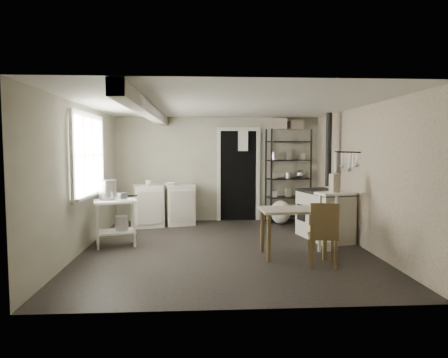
{
  "coord_description": "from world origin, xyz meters",
  "views": [
    {
      "loc": [
        -0.4,
        -6.38,
        1.62
      ],
      "look_at": [
        0.0,
        0.3,
        1.1
      ],
      "focal_mm": 32.0,
      "sensor_mm": 36.0,
      "label": 1
    }
  ],
  "objects": [
    {
      "name": "ceiling",
      "position": [
        0.0,
        0.0,
        2.3
      ],
      "size": [
        5.0,
        5.0,
        0.0
      ],
      "primitive_type": "plane",
      "rotation": [
        3.14,
        0.0,
        0.0
      ],
      "color": "silver",
      "rests_on": "wall_back"
    },
    {
      "name": "side_ledge",
      "position": [
        1.73,
        -0.26,
        0.43
      ],
      "size": [
        0.67,
        0.48,
        0.93
      ],
      "primitive_type": null,
      "rotation": [
        0.0,
        0.0,
        0.28
      ],
      "color": "silver",
      "rests_on": "ground"
    },
    {
      "name": "table_cup",
      "position": [
        1.23,
        -0.72,
        0.81
      ],
      "size": [
        0.13,
        0.13,
        0.09
      ],
      "primitive_type": "imported",
      "rotation": [
        0.0,
        0.0,
        0.29
      ],
      "color": "silver",
      "rests_on": "work_table"
    },
    {
      "name": "base_cabinets",
      "position": [
        -1.16,
        1.98,
        0.46
      ],
      "size": [
        1.41,
        0.88,
        0.86
      ],
      "primitive_type": null,
      "rotation": [
        0.0,
        0.0,
        0.27
      ],
      "color": "silver",
      "rests_on": "ground"
    },
    {
      "name": "shelf_rack",
      "position": [
        1.54,
        2.31,
        0.95
      ],
      "size": [
        1.02,
        0.55,
        2.03
      ],
      "primitive_type": null,
      "rotation": [
        0.0,
        0.0,
        0.19
      ],
      "color": "black",
      "rests_on": "ground"
    },
    {
      "name": "mixing_bowl",
      "position": [
        -1.02,
        1.9,
        0.95
      ],
      "size": [
        0.35,
        0.35,
        0.07
      ],
      "primitive_type": "imported",
      "rotation": [
        0.0,
        0.0,
        -0.32
      ],
      "color": "silver",
      "rests_on": "base_cabinets"
    },
    {
      "name": "wall_right",
      "position": [
        2.25,
        0.0,
        1.15
      ],
      "size": [
        0.02,
        5.0,
        2.3
      ],
      "primitive_type": "cube",
      "color": "#B0AB96",
      "rests_on": "ground"
    },
    {
      "name": "chair",
      "position": [
        1.27,
        -1.09,
        0.48
      ],
      "size": [
        0.43,
        0.45,
        0.89
      ],
      "primitive_type": null,
      "rotation": [
        0.0,
        0.0,
        -0.18
      ],
      "color": "brown",
      "rests_on": "ground"
    },
    {
      "name": "stovepipe",
      "position": [
        2.01,
        0.98,
        1.59
      ],
      "size": [
        0.13,
        0.13,
        1.32
      ],
      "primitive_type": null,
      "rotation": [
        0.0,
        0.0,
        -0.34
      ],
      "color": "black",
      "rests_on": "stove"
    },
    {
      "name": "floor_crock",
      "position": [
        1.62,
        -0.29,
        0.07
      ],
      "size": [
        0.15,
        0.15,
        0.15
      ],
      "primitive_type": "cylinder",
      "rotation": [
        0.0,
        0.0,
        -0.28
      ],
      "color": "silver",
      "rests_on": "ground"
    },
    {
      "name": "stove",
      "position": [
        1.8,
        0.52,
        0.44
      ],
      "size": [
        0.84,
        1.21,
        0.86
      ],
      "primitive_type": null,
      "rotation": [
        0.0,
        0.0,
        0.23
      ],
      "color": "silver",
      "rests_on": "ground"
    },
    {
      "name": "wall_back",
      "position": [
        0.0,
        2.5,
        1.15
      ],
      "size": [
        4.5,
        0.02,
        2.3
      ],
      "primitive_type": "cube",
      "color": "#B0AB96",
      "rests_on": "ground"
    },
    {
      "name": "wallpaper_panel",
      "position": [
        2.24,
        0.0,
        1.15
      ],
      "size": [
        0.01,
        5.0,
        2.3
      ],
      "primitive_type": null,
      "color": "#C1B49D",
      "rests_on": "wall_right"
    },
    {
      "name": "storage_box_a",
      "position": [
        1.34,
        2.34,
        2.01
      ],
      "size": [
        0.39,
        0.36,
        0.23
      ],
      "primitive_type": "cube",
      "rotation": [
        0.0,
        0.0,
        -0.2
      ],
      "color": "beige",
      "rests_on": "shelf_rack"
    },
    {
      "name": "oats_box",
      "position": [
        1.71,
        -0.24,
        1.01
      ],
      "size": [
        0.12,
        0.19,
        0.28
      ],
      "primitive_type": "cube",
      "rotation": [
        0.0,
        0.0,
        0.05
      ],
      "color": "beige",
      "rests_on": "side_ledge"
    },
    {
      "name": "counter_cup",
      "position": [
        -1.47,
        1.9,
        0.97
      ],
      "size": [
        0.16,
        0.16,
        0.1
      ],
      "primitive_type": "imported",
      "rotation": [
        0.0,
        0.0,
        -0.32
      ],
      "color": "silver",
      "rests_on": "base_cabinets"
    },
    {
      "name": "utensil_rail",
      "position": [
        2.19,
        0.6,
        1.55
      ],
      "size": [
        0.06,
        1.2,
        0.44
      ],
      "primitive_type": null,
      "color": "silver",
      "rests_on": "wall_right"
    },
    {
      "name": "saucepan",
      "position": [
        -1.66,
        0.14,
        0.85
      ],
      "size": [
        0.23,
        0.23,
        0.1
      ],
      "primitive_type": "cylinder",
      "rotation": [
        0.0,
        0.0,
        0.4
      ],
      "color": "silver",
      "rests_on": "prep_table"
    },
    {
      "name": "stockpot",
      "position": [
        -1.93,
        0.26,
        0.94
      ],
      "size": [
        0.37,
        0.37,
        0.3
      ],
      "primitive_type": "cylinder",
      "rotation": [
        0.0,
        0.0,
        0.37
      ],
      "color": "silver",
      "rests_on": "prep_table"
    },
    {
      "name": "prep_table",
      "position": [
        -1.8,
        0.23,
        0.4
      ],
      "size": [
        0.77,
        0.64,
        0.77
      ],
      "primitive_type": null,
      "rotation": [
        0.0,
        0.0,
        0.26
      ],
      "color": "silver",
      "rests_on": "ground"
    },
    {
      "name": "wall_front",
      "position": [
        0.0,
        -2.5,
        1.15
      ],
      "size": [
        4.5,
        0.02,
        2.3
      ],
      "primitive_type": "cube",
      "color": "#B0AB96",
      "rests_on": "ground"
    },
    {
      "name": "shelf_jar",
      "position": [
        1.19,
        2.29,
        1.36
      ],
      "size": [
        0.09,
        0.09,
        0.18
      ],
      "primitive_type": "imported",
      "rotation": [
        0.0,
        0.0,
        -0.08
      ],
      "color": "silver",
      "rests_on": "shelf_rack"
    },
    {
      "name": "window",
      "position": [
        -2.22,
        0.2,
        1.5
      ],
      "size": [
        0.12,
        1.76,
        1.28
      ],
      "primitive_type": null,
      "color": "silver",
      "rests_on": "wall_left"
    },
    {
      "name": "work_table",
      "position": [
        0.98,
        -0.56,
        0.38
      ],
      "size": [
        0.96,
        0.68,
        0.72
      ],
      "primitive_type": null,
      "rotation": [
        0.0,
        0.0,
        0.02
      ],
      "color": "beige",
      "rests_on": "ground"
    },
    {
      "name": "storage_box_b",
      "position": [
        1.69,
        2.36,
        1.99
      ],
      "size": [
        0.32,
        0.3,
        0.18
      ],
      "primitive_type": "cube",
      "rotation": [
        0.0,
        0.0,
        0.12
      ],
      "color": "beige",
      "rests_on": "shelf_rack"
    },
    {
      "name": "wall_left",
      "position": [
        -2.25,
        0.0,
        1.15
      ],
      "size": [
        0.02,
        5.0,
        2.3
      ],
      "primitive_type": "cube",
      "color": "#B0AB96",
      "rests_on": "ground"
    },
    {
      "name": "ceiling_beam",
      "position": [
        -1.2,
        0.0,
        2.2
      ],
      "size": [
        0.18,
        5.0,
        0.18
      ],
      "primitive_type": null,
      "color": "silver",
      "rests_on": "ceiling"
    },
    {
      "name": "doorway",
      "position": [
        0.45,
        2.47,
        1.0
      ],
      "size": [
        0.96,
        0.1,
        2.08
      ],
      "primitive_type": null,
      "color": "silver",
      "rests_on": "ground"
    },
    {
      "name": "bucket",
      "position": [
        -1.7,
        0.22,
        0.39
      ],
      "size": [
        0.27,
        0.27,
        0.24
      ],
      "primitive_type": "cylinder",
      "rotation": [
        0.0,
        0.0,
        0.26
      ],
      "color": "silver",
      "rests_on": "prep_table"
    },
    {
      "name": "flour_sack",
      "position": [
        1.32,
        1.99,
        0.24
      ],
      "size": [
        0.51,
        0.48,
        0.5
      ],
      "primitive_type": "ellipsoid",
      "rotation": [
        0.0,
        0.0,
        -0.35
      ],
      "color": "white",
      "rests_on": "ground"
    },
    {
      "name": "floor",
      "position": [
        0.0,
        0.0,
        0.0
      ],
      "size": [
        5.0,
        5.0,
        0.0
      ],
      "primitive_type": "plane",
      "color": "black",
      "rests_on": "ground"
    }
  ]
}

